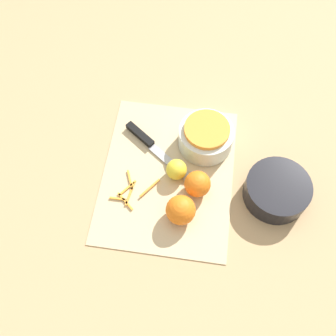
{
  "coord_description": "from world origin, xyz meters",
  "views": [
    {
      "loc": [
        0.48,
        0.07,
        0.94
      ],
      "look_at": [
        0.0,
        0.0,
        0.04
      ],
      "focal_mm": 42.0,
      "sensor_mm": 36.0,
      "label": 1
    }
  ],
  "objects_px": {
    "bowl_speckled": "(206,136)",
    "knife": "(147,141)",
    "bowl_dark": "(277,190)",
    "orange_right": "(197,184)",
    "lemon": "(177,168)",
    "orange_left": "(181,210)"
  },
  "relations": [
    {
      "from": "bowl_dark",
      "to": "orange_right",
      "type": "xyz_separation_m",
      "value": [
        0.01,
        -0.2,
        0.01
      ]
    },
    {
      "from": "bowl_dark",
      "to": "bowl_speckled",
      "type": "bearing_deg",
      "value": -123.54
    },
    {
      "from": "bowl_dark",
      "to": "lemon",
      "type": "xyz_separation_m",
      "value": [
        -0.03,
        -0.26,
        0.0
      ]
    },
    {
      "from": "orange_right",
      "to": "bowl_speckled",
      "type": "bearing_deg",
      "value": 177.09
    },
    {
      "from": "bowl_speckled",
      "to": "knife",
      "type": "distance_m",
      "value": 0.16
    },
    {
      "from": "orange_left",
      "to": "orange_right",
      "type": "height_order",
      "value": "orange_left"
    },
    {
      "from": "bowl_dark",
      "to": "orange_left",
      "type": "height_order",
      "value": "orange_left"
    },
    {
      "from": "bowl_speckled",
      "to": "knife",
      "type": "relative_size",
      "value": 0.71
    },
    {
      "from": "knife",
      "to": "lemon",
      "type": "height_order",
      "value": "lemon"
    },
    {
      "from": "bowl_speckled",
      "to": "orange_right",
      "type": "xyz_separation_m",
      "value": [
        0.14,
        -0.01,
        -0.0
      ]
    },
    {
      "from": "bowl_speckled",
      "to": "bowl_dark",
      "type": "distance_m",
      "value": 0.24
    },
    {
      "from": "bowl_dark",
      "to": "orange_left",
      "type": "bearing_deg",
      "value": -68.53
    },
    {
      "from": "bowl_speckled",
      "to": "orange_right",
      "type": "relative_size",
      "value": 2.17
    },
    {
      "from": "orange_right",
      "to": "lemon",
      "type": "relative_size",
      "value": 1.24
    },
    {
      "from": "orange_left",
      "to": "knife",
      "type": "bearing_deg",
      "value": -149.69
    },
    {
      "from": "knife",
      "to": "lemon",
      "type": "relative_size",
      "value": 3.79
    },
    {
      "from": "lemon",
      "to": "bowl_speckled",
      "type": "bearing_deg",
      "value": 147.27
    },
    {
      "from": "knife",
      "to": "bowl_dark",
      "type": "bearing_deg",
      "value": 19.39
    },
    {
      "from": "orange_left",
      "to": "orange_right",
      "type": "relative_size",
      "value": 1.1
    },
    {
      "from": "bowl_dark",
      "to": "knife",
      "type": "height_order",
      "value": "bowl_dark"
    },
    {
      "from": "bowl_speckled",
      "to": "orange_left",
      "type": "relative_size",
      "value": 1.98
    },
    {
      "from": "orange_left",
      "to": "lemon",
      "type": "bearing_deg",
      "value": -167.98
    }
  ]
}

